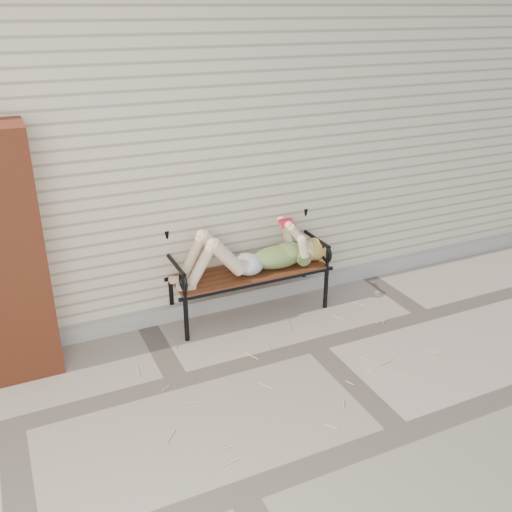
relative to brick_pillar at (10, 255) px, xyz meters
name	(u,v)px	position (x,y,z in m)	size (l,w,h in m)	color
ground	(314,345)	(2.30, -0.75, -1.00)	(80.00, 80.00, 0.00)	gray
house_wall	(194,118)	(2.30, 2.25, 0.50)	(8.00, 4.00, 3.00)	beige
foundation_strip	(266,292)	(2.30, 0.22, -0.93)	(8.00, 0.10, 0.15)	#AEA99D
brick_pillar	(10,255)	(0.00, 0.00, 0.00)	(0.50, 0.50, 2.00)	#943E21
garden_bench	(245,253)	(2.03, 0.13, -0.41)	(1.63, 0.65, 1.06)	black
reading_woman	(252,254)	(2.05, 0.00, -0.37)	(1.54, 0.35, 0.48)	#093B43
straw_scatter	(268,378)	(1.72, -1.02, -0.99)	(2.89, 1.79, 0.01)	tan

